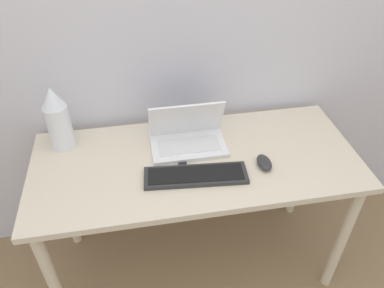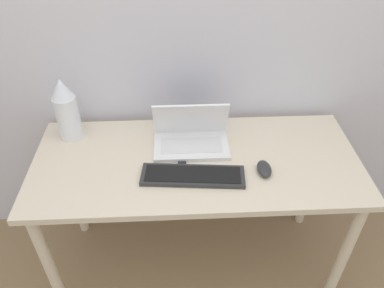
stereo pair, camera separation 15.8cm
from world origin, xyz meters
TOP-DOWN VIEW (x-y plane):
  - wall_back at (0.00, 0.69)m, footprint 6.00×0.05m
  - desk at (0.00, 0.31)m, footprint 1.45×0.63m
  - laptop at (-0.02, 0.42)m, footprint 0.34×0.21m
  - keyboard at (-0.02, 0.20)m, footprint 0.44×0.16m
  - mouse at (0.28, 0.22)m, footprint 0.06×0.10m
  - vase at (-0.58, 0.51)m, footprint 0.11×0.11m
  - mp3_player at (-0.06, 0.29)m, footprint 0.04×0.06m

SIDE VIEW (x-z plane):
  - desk at x=0.00m, z-range 0.29..1.05m
  - mp3_player at x=-0.06m, z-range 0.76..0.77m
  - keyboard at x=-0.02m, z-range 0.76..0.78m
  - mouse at x=0.28m, z-range 0.76..0.80m
  - laptop at x=-0.02m, z-range 0.70..0.92m
  - vase at x=-0.58m, z-range 0.76..1.07m
  - wall_back at x=0.00m, z-range 0.00..2.50m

